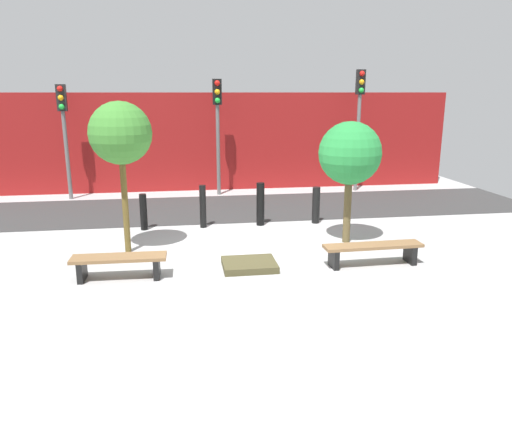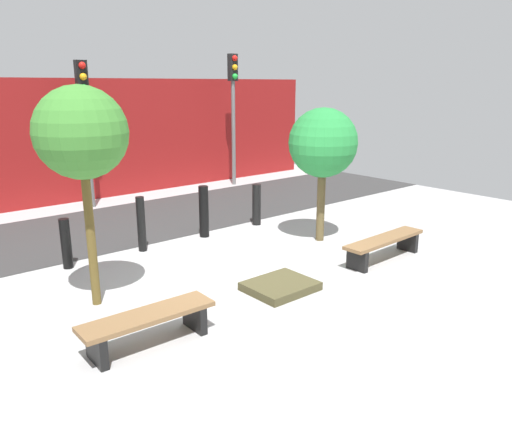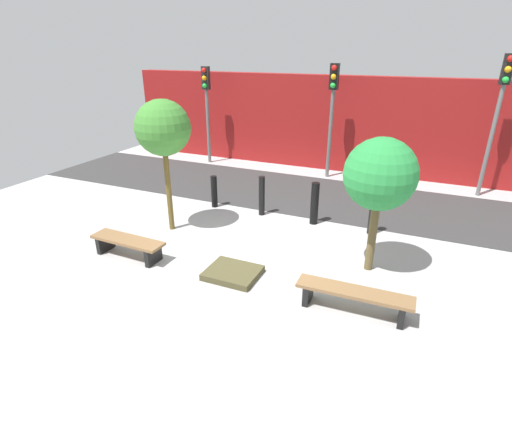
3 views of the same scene
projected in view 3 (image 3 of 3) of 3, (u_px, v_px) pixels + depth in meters
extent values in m
plane|color=#A2A2A2|center=(245.00, 263.00, 8.28)|extent=(18.00, 18.00, 0.00)
cube|color=#313131|center=(309.00, 195.00, 12.06)|extent=(18.00, 3.49, 0.01)
cube|color=maroon|center=(338.00, 124.00, 13.99)|extent=(16.20, 0.50, 3.23)
cube|color=black|center=(106.00, 243.00, 8.71)|extent=(0.11, 0.45, 0.36)
cube|color=black|center=(153.00, 255.00, 8.20)|extent=(0.11, 0.45, 0.36)
cube|color=brown|center=(127.00, 240.00, 8.37)|extent=(1.68, 0.49, 0.06)
cube|color=black|center=(308.00, 292.00, 6.97)|extent=(0.11, 0.40, 0.36)
cube|color=black|center=(402.00, 313.00, 6.42)|extent=(0.11, 0.40, 0.36)
cube|color=brown|center=(354.00, 292.00, 6.61)|extent=(1.93, 0.44, 0.06)
cube|color=#443F26|center=(233.00, 273.00, 7.79)|extent=(1.01, 0.85, 0.13)
cylinder|color=brown|center=(168.00, 188.00, 9.40)|extent=(0.12, 0.12, 2.12)
sphere|color=#3D8030|center=(163.00, 128.00, 8.83)|extent=(1.25, 1.25, 1.25)
cylinder|color=brown|center=(373.00, 233.00, 7.75)|extent=(0.16, 0.16, 1.61)
sphere|color=#27873D|center=(380.00, 174.00, 7.27)|extent=(1.35, 1.35, 1.35)
cylinder|color=black|center=(214.00, 192.00, 11.02)|extent=(0.17, 0.17, 0.88)
cylinder|color=black|center=(262.00, 196.00, 10.45)|extent=(0.16, 0.16, 1.06)
cylinder|color=black|center=(315.00, 204.00, 9.91)|extent=(0.20, 0.20, 1.07)
cylinder|color=black|center=(373.00, 215.00, 9.41)|extent=(0.20, 0.20, 0.93)
cylinder|color=slate|center=(208.00, 116.00, 14.79)|extent=(0.12, 0.12, 3.47)
cube|color=black|center=(206.00, 78.00, 14.24)|extent=(0.28, 0.16, 0.78)
sphere|color=red|center=(204.00, 70.00, 14.05)|extent=(0.17, 0.17, 0.17)
sphere|color=orange|center=(204.00, 78.00, 14.15)|extent=(0.17, 0.17, 0.17)
sphere|color=green|center=(205.00, 86.00, 14.26)|extent=(0.17, 0.17, 0.17)
cylinder|color=#5E5E5E|center=(331.00, 123.00, 13.03)|extent=(0.12, 0.12, 3.64)
cube|color=black|center=(334.00, 77.00, 12.45)|extent=(0.28, 0.16, 0.78)
sphere|color=red|center=(334.00, 68.00, 12.25)|extent=(0.17, 0.17, 0.17)
sphere|color=orange|center=(334.00, 77.00, 12.36)|extent=(0.17, 0.17, 0.17)
sphere|color=green|center=(333.00, 86.00, 12.46)|extent=(0.17, 0.17, 0.17)
cylinder|color=slate|center=(493.00, 129.00, 11.24)|extent=(0.12, 0.12, 3.94)
cube|color=black|center=(507.00, 69.00, 10.60)|extent=(0.28, 0.16, 0.78)
sphere|color=red|center=(511.00, 59.00, 10.40)|extent=(0.17, 0.17, 0.17)
sphere|color=orange|center=(508.00, 69.00, 10.51)|extent=(0.17, 0.17, 0.17)
sphere|color=green|center=(505.00, 80.00, 10.61)|extent=(0.17, 0.17, 0.17)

